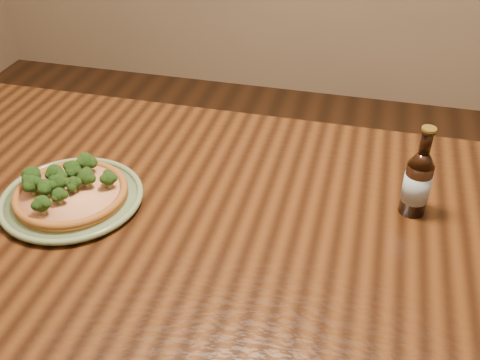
% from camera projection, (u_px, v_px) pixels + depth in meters
% --- Properties ---
extents(table, '(1.60, 0.90, 0.75)m').
position_uv_depth(table, '(211.00, 246.00, 1.25)').
color(table, '#3F210D').
rests_on(table, ground).
extents(plate, '(0.31, 0.31, 0.02)m').
position_uv_depth(plate, '(72.00, 198.00, 1.22)').
color(plate, '#687F57').
rests_on(plate, table).
extents(pizza, '(0.24, 0.24, 0.07)m').
position_uv_depth(pizza, '(69.00, 191.00, 1.21)').
color(pizza, '#925621').
rests_on(pizza, plate).
extents(beer_bottle, '(0.06, 0.06, 0.20)m').
position_uv_depth(beer_bottle, '(417.00, 182.00, 1.15)').
color(beer_bottle, black).
rests_on(beer_bottle, table).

